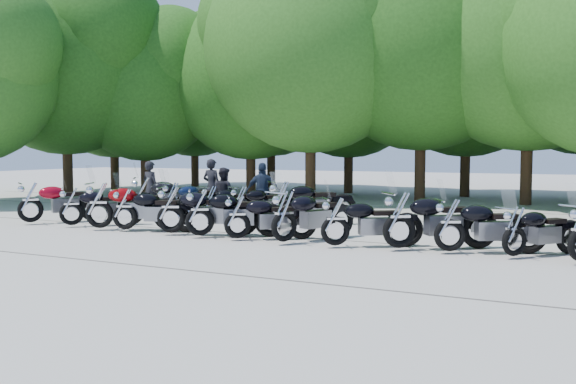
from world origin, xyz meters
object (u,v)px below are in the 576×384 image
at_px(motorcycle_11, 515,229).
at_px(motorcycle_14, 143,195).
at_px(motorcycle_15, 172,199).
at_px(rider_2, 263,192).
at_px(motorcycle_5, 200,210).
at_px(motorcycle_2, 99,203).
at_px(motorcycle_0, 30,201).
at_px(motorcycle_8, 335,220).
at_px(motorcycle_6, 237,215).
at_px(motorcycle_16, 211,202).
at_px(motorcycle_17, 240,203).
at_px(rider_1, 224,193).
at_px(rider_3, 212,186).
at_px(motorcycle_3, 125,207).
at_px(rider_0, 151,188).
at_px(motorcycle_4, 171,208).
at_px(motorcycle_1, 71,205).
at_px(motorcycle_18, 281,201).
at_px(motorcycle_7, 284,214).
at_px(motorcycle_10, 450,223).
at_px(motorcycle_9, 399,218).

distance_m(motorcycle_11, motorcycle_14, 11.50).
xyz_separation_m(motorcycle_15, rider_2, (2.60, 0.97, 0.22)).
bearing_deg(motorcycle_5, motorcycle_2, 55.72).
distance_m(motorcycle_0, motorcycle_8, 9.32).
bearing_deg(motorcycle_14, rider_2, -110.21).
distance_m(motorcycle_6, motorcycle_16, 3.90).
height_order(motorcycle_6, motorcycle_17, motorcycle_17).
bearing_deg(motorcycle_8, rider_1, 21.91).
distance_m(motorcycle_0, rider_3, 5.60).
bearing_deg(rider_1, motorcycle_3, 99.40).
bearing_deg(rider_0, motorcycle_11, 171.39).
bearing_deg(motorcycle_15, rider_3, -66.60).
distance_m(motorcycle_4, motorcycle_15, 3.45).
height_order(motorcycle_15, motorcycle_17, motorcycle_15).
xyz_separation_m(rider_0, rider_2, (4.23, -0.09, -0.01)).
bearing_deg(motorcycle_1, rider_1, -83.39).
distance_m(motorcycle_1, motorcycle_18, 5.75).
xyz_separation_m(motorcycle_2, motorcycle_4, (2.25, 0.05, -0.03)).
distance_m(motorcycle_14, motorcycle_18, 4.97).
relative_size(motorcycle_7, rider_0, 1.38).
relative_size(motorcycle_0, motorcycle_18, 0.95).
bearing_deg(motorcycle_10, motorcycle_5, 65.67).
distance_m(motorcycle_7, rider_2, 4.65).
distance_m(motorcycle_9, motorcycle_17, 5.90).
distance_m(motorcycle_3, motorcycle_11, 9.50).
height_order(motorcycle_7, motorcycle_17, motorcycle_7).
height_order(motorcycle_17, rider_3, rider_3).
relative_size(motorcycle_11, motorcycle_14, 0.80).
xyz_separation_m(motorcycle_3, motorcycle_11, (9.50, 0.13, -0.06)).
bearing_deg(motorcycle_7, motorcycle_0, 24.12).
bearing_deg(motorcycle_10, motorcycle_3, 63.88).
bearing_deg(motorcycle_10, motorcycle_9, 66.99).
height_order(rider_0, rider_2, rider_0).
distance_m(motorcycle_16, rider_2, 1.58).
bearing_deg(rider_2, motorcycle_11, 129.18).
bearing_deg(motorcycle_11, motorcycle_1, 41.14).
height_order(rider_0, rider_1, rider_0).
bearing_deg(motorcycle_16, motorcycle_14, 29.44).
bearing_deg(motorcycle_4, rider_1, -12.43).
relative_size(motorcycle_4, motorcycle_14, 0.96).
distance_m(motorcycle_5, motorcycle_9, 4.83).
height_order(motorcycle_4, motorcycle_16, motorcycle_4).
xyz_separation_m(motorcycle_7, motorcycle_11, (4.83, 0.29, -0.11)).
distance_m(motorcycle_17, motorcycle_18, 1.36).
height_order(motorcycle_14, rider_0, rider_0).
bearing_deg(motorcycle_7, rider_3, -18.63).
bearing_deg(rider_3, motorcycle_8, 144.26).
bearing_deg(rider_2, motorcycle_5, 69.58).
xyz_separation_m(motorcycle_2, motorcycle_11, (10.25, 0.24, -0.14)).
bearing_deg(motorcycle_18, rider_3, 14.74).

